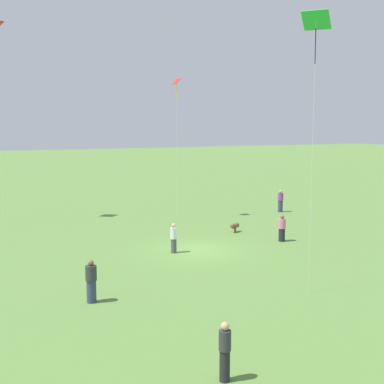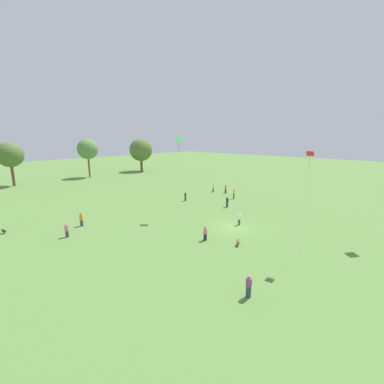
{
  "view_description": "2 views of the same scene",
  "coord_description": "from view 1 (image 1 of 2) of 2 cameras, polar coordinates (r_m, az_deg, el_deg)",
  "views": [
    {
      "loc": [
        12.5,
        26.56,
        7.11
      ],
      "look_at": [
        3.16,
        6.36,
        4.24
      ],
      "focal_mm": 50.0,
      "sensor_mm": 36.0,
      "label": 1
    },
    {
      "loc": [
        -27.08,
        -17.32,
        11.65
      ],
      "look_at": [
        -2.0,
        5.48,
        4.23
      ],
      "focal_mm": 24.0,
      "sensor_mm": 36.0,
      "label": 2
    }
  ],
  "objects": [
    {
      "name": "person_5",
      "position": [
        29.53,
        -1.97,
        -4.94
      ],
      "size": [
        0.37,
        0.37,
        1.65
      ],
      "rotation": [
        0.0,
        0.0,
        0.02
      ],
      "color": "#4C4C51",
      "rests_on": "ground_plane"
    },
    {
      "name": "dog_0",
      "position": [
        35.18,
        4.54,
        -3.63
      ],
      "size": [
        0.82,
        0.64,
        0.62
      ],
      "rotation": [
        0.0,
        0.0,
        5.26
      ],
      "color": "brown",
      "rests_on": "ground_plane"
    },
    {
      "name": "kite_0",
      "position": [
        39.44,
        -1.67,
        10.79
      ],
      "size": [
        0.57,
        0.7,
        10.35
      ],
      "rotation": [
        0.0,
        0.0,
        0.89
      ],
      "color": "red",
      "rests_on": "ground_plane"
    },
    {
      "name": "person_7",
      "position": [
        32.82,
        9.57,
        -3.86
      ],
      "size": [
        0.64,
        0.64,
        1.62
      ],
      "rotation": [
        0.0,
        0.0,
        0.78
      ],
      "color": "#232328",
      "rests_on": "ground_plane"
    },
    {
      "name": "ground_plane",
      "position": [
        30.21,
        0.4,
        -6.27
      ],
      "size": [
        240.0,
        240.0,
        0.0
      ],
      "primitive_type": "plane",
      "color": "#5B843D"
    },
    {
      "name": "kite_2",
      "position": [
        22.74,
        13.08,
        16.57
      ],
      "size": [
        1.39,
        1.4,
        11.48
      ],
      "rotation": [
        0.0,
        0.0,
        4.66
      ],
      "color": "green",
      "rests_on": "ground_plane"
    },
    {
      "name": "person_6",
      "position": [
        21.91,
        -10.7,
        -9.38
      ],
      "size": [
        0.46,
        0.46,
        1.75
      ],
      "rotation": [
        0.0,
        0.0,
        4.74
      ],
      "color": "#333D5B",
      "rests_on": "ground_plane"
    },
    {
      "name": "person_9",
      "position": [
        15.4,
        3.52,
        -16.62
      ],
      "size": [
        0.47,
        0.47,
        1.71
      ],
      "rotation": [
        0.0,
        0.0,
        4.22
      ],
      "color": "#232328",
      "rests_on": "ground_plane"
    },
    {
      "name": "person_2",
      "position": [
        43.57,
        9.42,
        -0.98
      ],
      "size": [
        0.57,
        0.57,
        1.78
      ],
      "rotation": [
        0.0,
        0.0,
        5.96
      ],
      "color": "#333D5B",
      "rests_on": "ground_plane"
    }
  ]
}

